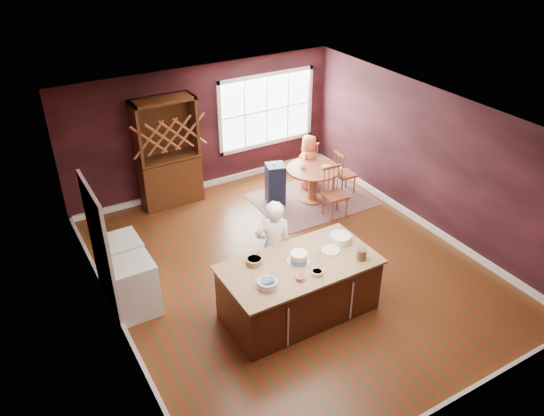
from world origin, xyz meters
The scene contains 27 objects.
room_shell centered at (0.00, 0.00, 1.35)m, with size 7.00×7.00×7.00m.
window centered at (1.50, 3.47, 1.50)m, with size 2.36×0.10×1.66m, color white, non-canonical shape.
doorway centered at (-2.97, 0.60, 1.02)m, with size 0.08×1.26×2.13m, color white, non-canonical shape.
kitchen_island centered at (-0.50, -1.00, 0.44)m, with size 2.33×1.22×0.92m.
dining_table centered at (1.65, 1.80, 0.53)m, with size 1.11×1.11×0.75m.
baker centered at (-0.53, -0.29, 0.82)m, with size 0.60×0.39×1.63m, color silver.
layer_cake centered at (-0.47, -0.94, 0.99)m, with size 0.35×0.35×0.14m, color white, non-canonical shape.
bowl_blue centered at (-1.18, -1.23, 0.97)m, with size 0.28×0.28×0.11m, color white.
bowl_yellow centered at (-1.07, -0.66, 0.97)m, with size 0.25×0.25×0.09m, color olive.
bowl_pink centered at (-0.70, -1.32, 0.95)m, with size 0.15×0.15×0.06m, color silver.
bowl_olive centered at (-0.42, -1.34, 0.95)m, with size 0.17×0.17×0.06m, color white.
drinking_glass centered at (-0.16, -0.99, 0.99)m, with size 0.07×0.07×0.14m, color white.
dinner_plate centered at (0.09, -0.96, 0.93)m, with size 0.29×0.29×0.02m, color beige.
white_tub centered at (0.37, -0.83, 0.98)m, with size 0.34×0.34×0.12m, color silver.
stoneware_crock centered at (0.35, -1.37, 1.01)m, with size 0.14×0.14×0.17m, color #452517.
rug centered at (1.65, 1.80, 0.01)m, with size 2.35×1.82×0.01m, color brown.
chair_east centered at (2.43, 1.73, 0.49)m, with size 0.41×0.39×0.98m, color brown, non-canonical shape.
chair_south centered at (1.66, 1.02, 0.53)m, with size 0.44×0.42×1.06m, color #92571F, non-canonical shape.
chair_north centered at (2.08, 2.64, 0.46)m, with size 0.38×0.37×0.91m, color brown, non-canonical shape.
seated_woman centered at (1.89, 2.32, 0.61)m, with size 0.60×0.39×1.23m, color #F67044.
high_chair centered at (0.92, 2.10, 0.46)m, with size 0.37×0.37×0.91m, color #131C35, non-canonical shape.
toddler centered at (0.90, 2.15, 0.81)m, with size 0.18×0.14×0.26m, color #8CA5BF, non-canonical shape.
table_plate centered at (1.92, 1.72, 0.76)m, with size 0.20×0.20×0.01m, color beige.
table_cup centered at (1.47, 1.92, 0.80)m, with size 0.12×0.12×0.09m, color white.
hutch centered at (-0.93, 3.22, 1.13)m, with size 1.23×0.51×2.26m, color black.
washer centered at (-2.64, 0.28, 0.46)m, with size 0.63×0.61×0.92m, color silver.
dryer centered at (-2.64, 0.92, 0.47)m, with size 0.65×0.63×0.94m, color silver.
Camera 1 is at (-4.02, -6.22, 5.59)m, focal length 35.00 mm.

